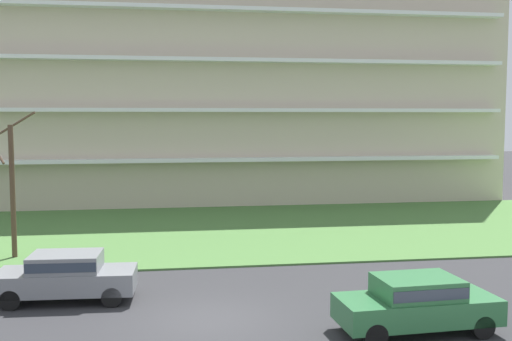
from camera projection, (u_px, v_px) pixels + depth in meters
name	position (u px, v px, depth m)	size (l,w,h in m)	color
ground	(208.00, 319.00, 18.04)	(160.00, 160.00, 0.00)	#2D2D30
grass_lawn_strip	(188.00, 231.00, 31.81)	(80.00, 16.00, 0.08)	#477238
apartment_building	(178.00, 68.00, 45.43)	(44.92, 14.32, 19.17)	beige
tree_left	(11.00, 183.00, 25.44)	(2.01, 2.03, 6.20)	#4C3828
sedan_green_near_left	(417.00, 302.00, 16.85)	(4.49, 2.02, 1.57)	#2D6B3D
sedan_gray_center_right	(66.00, 275.00, 19.75)	(4.49, 2.02, 1.57)	slate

